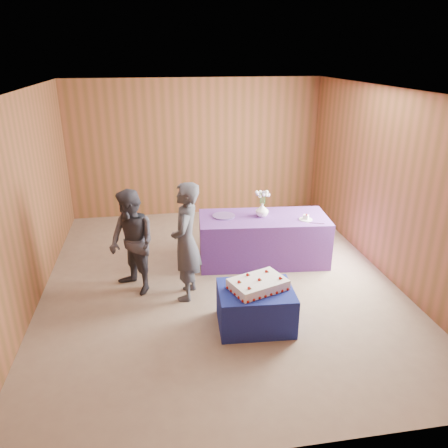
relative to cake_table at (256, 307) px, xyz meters
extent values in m
plane|color=gray|center=(-0.27, 1.19, -0.25)|extent=(6.00, 6.00, 0.00)
cube|color=brown|center=(-0.27, 4.19, 1.10)|extent=(5.00, 0.04, 2.70)
cube|color=brown|center=(-0.27, -1.81, 1.10)|extent=(5.00, 0.04, 2.70)
cube|color=brown|center=(-2.77, 1.19, 1.10)|extent=(0.04, 6.00, 2.70)
cube|color=brown|center=(2.23, 1.19, 1.10)|extent=(0.04, 6.00, 2.70)
cube|color=white|center=(-0.27, 1.19, 2.45)|extent=(5.00, 6.00, 0.04)
cube|color=navy|center=(0.00, 0.00, 0.00)|extent=(0.94, 0.75, 0.50)
cube|color=#62338E|center=(0.53, 1.73, 0.12)|extent=(2.07, 1.08, 0.75)
cube|color=white|center=(0.03, 0.02, 0.31)|extent=(0.75, 0.63, 0.12)
sphere|color=#96120B|center=(-0.20, -0.29, 0.27)|extent=(0.03, 0.03, 0.03)
sphere|color=#96120B|center=(0.40, -0.07, 0.27)|extent=(0.03, 0.03, 0.03)
sphere|color=#96120B|center=(-0.35, 0.11, 0.27)|extent=(0.03, 0.03, 0.03)
sphere|color=#96120B|center=(0.25, 0.34, 0.27)|extent=(0.03, 0.03, 0.03)
sphere|color=#96120B|center=(-0.12, -0.15, 0.39)|extent=(0.04, 0.04, 0.04)
cone|color=#1B5C15|center=(-0.09, -0.15, 0.37)|extent=(0.02, 0.03, 0.03)
sphere|color=#96120B|center=(0.15, 0.17, 0.39)|extent=(0.04, 0.04, 0.04)
cone|color=#1B5C15|center=(0.18, 0.17, 0.37)|extent=(0.02, 0.03, 0.03)
sphere|color=#96120B|center=(0.03, 0.02, 0.39)|extent=(0.04, 0.04, 0.04)
cone|color=#1B5C15|center=(0.05, 0.02, 0.37)|extent=(0.02, 0.03, 0.03)
imported|color=white|center=(0.51, 1.77, 0.60)|extent=(0.24, 0.24, 0.21)
cylinder|color=#2B6B31|center=(0.54, 1.77, 0.79)|extent=(0.01, 0.01, 0.15)
sphere|color=#B099C6|center=(0.60, 1.77, 0.86)|extent=(0.05, 0.05, 0.05)
cylinder|color=#2B6B31|center=(0.54, 1.79, 0.79)|extent=(0.01, 0.01, 0.15)
sphere|color=white|center=(0.58, 1.82, 0.86)|extent=(0.05, 0.05, 0.05)
cylinder|color=#2B6B31|center=(0.52, 1.80, 0.79)|extent=(0.01, 0.01, 0.15)
sphere|color=#B099C6|center=(0.54, 1.85, 0.86)|extent=(0.05, 0.05, 0.05)
cylinder|color=#2B6B31|center=(0.50, 1.80, 0.79)|extent=(0.01, 0.01, 0.15)
sphere|color=white|center=(0.49, 1.86, 0.86)|extent=(0.05, 0.05, 0.05)
cylinder|color=#2B6B31|center=(0.48, 1.80, 0.79)|extent=(0.01, 0.01, 0.15)
sphere|color=#B099C6|center=(0.45, 1.84, 0.86)|extent=(0.05, 0.05, 0.05)
cylinder|color=#2B6B31|center=(0.47, 1.78, 0.79)|extent=(0.01, 0.01, 0.15)
sphere|color=white|center=(0.42, 1.79, 0.86)|extent=(0.05, 0.05, 0.05)
cylinder|color=#2B6B31|center=(0.47, 1.76, 0.79)|extent=(0.01, 0.01, 0.15)
sphere|color=#B099C6|center=(0.42, 1.74, 0.86)|extent=(0.05, 0.05, 0.05)
cylinder|color=#2B6B31|center=(0.48, 1.74, 0.79)|extent=(0.01, 0.01, 0.15)
sphere|color=white|center=(0.45, 1.70, 0.86)|extent=(0.05, 0.05, 0.05)
cylinder|color=#2B6B31|center=(0.50, 1.73, 0.79)|extent=(0.01, 0.01, 0.15)
sphere|color=#B099C6|center=(0.49, 1.68, 0.86)|extent=(0.05, 0.05, 0.05)
cylinder|color=#2B6B31|center=(0.52, 1.73, 0.79)|extent=(0.01, 0.01, 0.15)
sphere|color=white|center=(0.54, 1.68, 0.86)|extent=(0.05, 0.05, 0.05)
cylinder|color=#2B6B31|center=(0.54, 1.75, 0.79)|extent=(0.01, 0.01, 0.15)
sphere|color=#B099C6|center=(0.58, 1.72, 0.86)|extent=(0.05, 0.05, 0.05)
cylinder|color=#62468D|center=(-0.09, 1.86, 0.51)|extent=(0.44, 0.44, 0.02)
cylinder|color=white|center=(1.13, 1.51, 0.51)|extent=(0.26, 0.26, 0.01)
cube|color=white|center=(1.13, 1.51, 0.55)|extent=(0.10, 0.10, 0.07)
sphere|color=#96120B|center=(1.13, 1.49, 0.59)|extent=(0.03, 0.03, 0.03)
cube|color=#B6B6BB|center=(1.23, 1.34, 0.50)|extent=(0.25, 0.12, 0.00)
imported|color=#3A3C45|center=(-0.76, 0.84, 0.56)|extent=(0.53, 0.67, 1.63)
imported|color=#35343E|center=(-1.47, 1.10, 0.49)|extent=(0.87, 0.91, 1.47)
camera|label=1|loc=(-1.13, -4.44, 2.91)|focal=35.00mm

